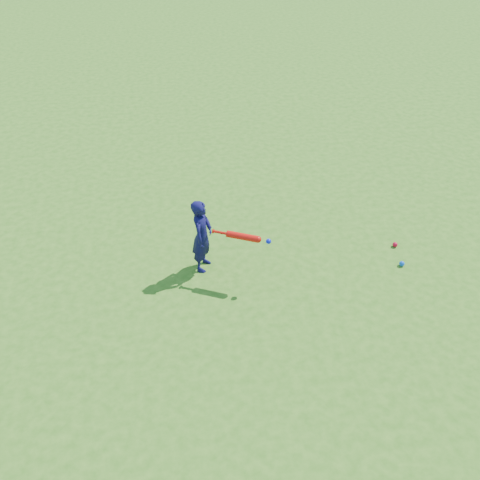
{
  "coord_description": "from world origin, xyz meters",
  "views": [
    {
      "loc": [
        0.4,
        -5.45,
        4.61
      ],
      "look_at": [
        1.13,
        -0.3,
        0.56
      ],
      "focal_mm": 40.0,
      "sensor_mm": 36.0,
      "label": 1
    }
  ],
  "objects_px": {
    "child": "(202,236)",
    "ground_ball_blue": "(402,264)",
    "bat_swing": "(245,237)",
    "ground_ball_red": "(395,245)"
  },
  "relations": [
    {
      "from": "child",
      "to": "ground_ball_blue",
      "type": "xyz_separation_m",
      "value": [
        2.59,
        -0.35,
        -0.48
      ]
    },
    {
      "from": "child",
      "to": "ground_ball_red",
      "type": "relative_size",
      "value": 14.7
    },
    {
      "from": "ground_ball_blue",
      "to": "bat_swing",
      "type": "height_order",
      "value": "bat_swing"
    },
    {
      "from": "ground_ball_red",
      "to": "child",
      "type": "bearing_deg",
      "value": -178.89
    },
    {
      "from": "ground_ball_blue",
      "to": "bat_swing",
      "type": "xyz_separation_m",
      "value": [
        -2.09,
        0.07,
        0.62
      ]
    },
    {
      "from": "ground_ball_red",
      "to": "ground_ball_blue",
      "type": "height_order",
      "value": "ground_ball_blue"
    },
    {
      "from": "bat_swing",
      "to": "ground_ball_blue",
      "type": "bearing_deg",
      "value": 23.04
    },
    {
      "from": "ground_ball_blue",
      "to": "bat_swing",
      "type": "relative_size",
      "value": 0.1
    },
    {
      "from": "child",
      "to": "ground_ball_blue",
      "type": "distance_m",
      "value": 2.66
    },
    {
      "from": "child",
      "to": "ground_ball_blue",
      "type": "relative_size",
      "value": 14.44
    }
  ]
}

